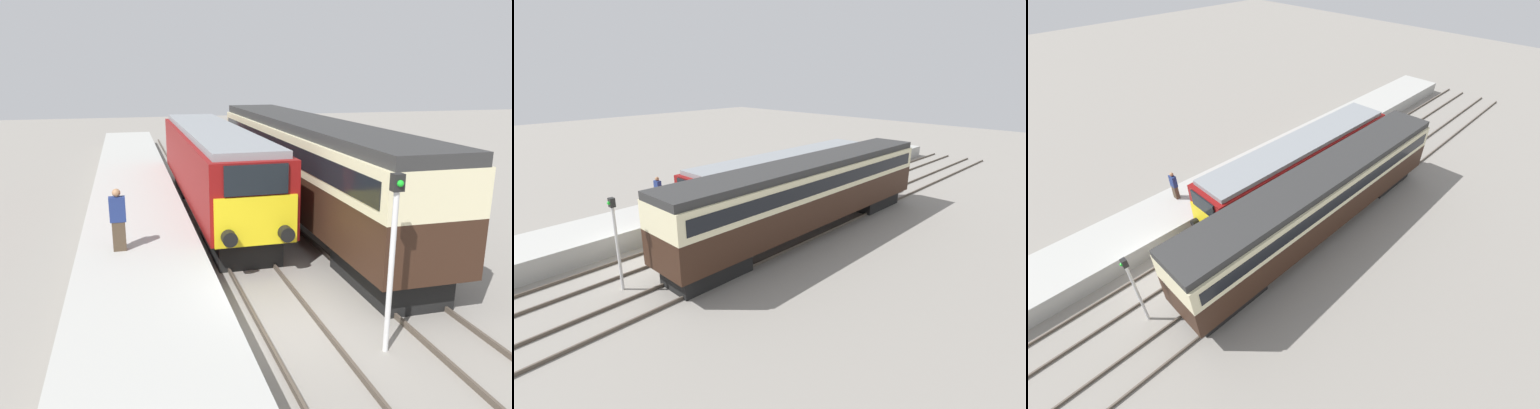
% 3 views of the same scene
% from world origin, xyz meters
% --- Properties ---
extents(ground_plane, '(120.00, 120.00, 0.00)m').
position_xyz_m(ground_plane, '(0.00, 0.00, 0.00)').
color(ground_plane, gray).
extents(platform_left, '(3.50, 50.00, 1.04)m').
position_xyz_m(platform_left, '(-3.30, 8.00, 0.52)').
color(platform_left, '#A8A8A3').
rests_on(platform_left, ground_plane).
extents(rails_near_track, '(1.51, 60.00, 0.14)m').
position_xyz_m(rails_near_track, '(0.00, 5.00, 0.07)').
color(rails_near_track, '#4C4238').
rests_on(rails_near_track, ground_plane).
extents(rails_far_track, '(1.50, 60.00, 0.14)m').
position_xyz_m(rails_far_track, '(3.40, 5.00, 0.07)').
color(rails_far_track, '#4C4238').
rests_on(rails_far_track, ground_plane).
extents(locomotive, '(2.70, 14.95, 3.69)m').
position_xyz_m(locomotive, '(0.00, 10.28, 2.08)').
color(locomotive, black).
rests_on(locomotive, ground_plane).
extents(passenger_carriage, '(2.75, 17.99, 4.15)m').
position_xyz_m(passenger_carriage, '(3.40, 8.24, 2.51)').
color(passenger_carriage, black).
rests_on(passenger_carriage, ground_plane).
extents(person_on_platform, '(0.44, 0.26, 1.78)m').
position_xyz_m(person_on_platform, '(-3.86, 3.50, 1.93)').
color(person_on_platform, '#473828').
rests_on(person_on_platform, platform_left).
extents(signal_post, '(0.24, 0.28, 3.96)m').
position_xyz_m(signal_post, '(1.70, -1.65, 2.35)').
color(signal_post, silver).
rests_on(signal_post, ground_plane).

